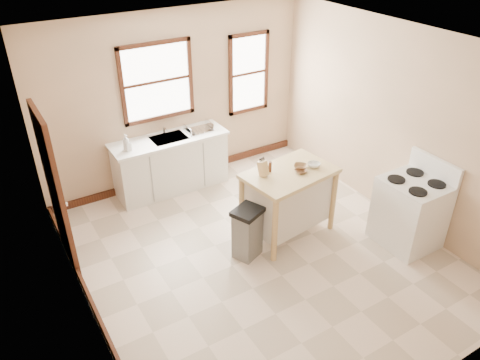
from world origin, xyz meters
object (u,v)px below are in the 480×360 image
pepper_grinder (270,167)px  gas_stove (411,204)px  kitchen_island (288,203)px  trash_bin (247,233)px  knife_block (263,169)px  bowl_c (314,165)px  dish_rack (199,128)px  soap_bottle_a (126,143)px  bowl_a (301,171)px  soap_bottle_b (127,145)px  bowl_b (300,166)px

pepper_grinder → gas_stove: bearing=-37.7°
kitchen_island → pepper_grinder: (-0.23, 0.14, 0.57)m
gas_stove → trash_bin: bearing=156.5°
knife_block → bowl_c: 0.75m
dish_rack → pepper_grinder: bearing=-64.5°
pepper_grinder → gas_stove: size_ratio=0.12×
soap_bottle_a → bowl_a: 2.62m
soap_bottle_b → pepper_grinder: pepper_grinder is taller
trash_bin → bowl_c: bearing=-18.7°
kitchen_island → bowl_b: 0.55m
knife_block → soap_bottle_b: bearing=111.8°
knife_block → pepper_grinder: size_ratio=1.33×
knife_block → bowl_a: (0.48, -0.20, -0.08)m
knife_block → kitchen_island: bearing=-28.5°
soap_bottle_b → knife_block: size_ratio=0.96×
bowl_a → bowl_c: (0.25, 0.03, 0.01)m
pepper_grinder → bowl_b: 0.43m
pepper_grinder → trash_bin: pepper_grinder is taller
soap_bottle_a → gas_stove: gas_stove is taller
soap_bottle_a → kitchen_island: 2.54m
soap_bottle_b → dish_rack: bearing=-13.2°
soap_bottle_b → gas_stove: size_ratio=0.16×
soap_bottle_b → bowl_b: soap_bottle_b is taller
bowl_c → trash_bin: size_ratio=0.24×
knife_block → bowl_b: 0.56m
bowl_a → bowl_b: 0.13m
soap_bottle_a → dish_rack: size_ratio=0.60×
soap_bottle_a → knife_block: size_ratio=1.27×
bowl_a → bowl_c: bowl_c is taller
knife_block → bowl_a: knife_block is taller
bowl_b → bowl_c: bowl_c is taller
soap_bottle_a → soap_bottle_b: soap_bottle_a is taller
soap_bottle_b → trash_bin: (0.84, -2.02, -0.65)m
kitchen_island → dish_rack: bearing=93.4°
bowl_b → bowl_c: (0.17, -0.07, 0.01)m
soap_bottle_a → trash_bin: bearing=-84.8°
bowl_c → soap_bottle_a: bearing=135.1°
soap_bottle_b → bowl_b: (1.78, -1.87, 0.01)m
knife_block → bowl_c: size_ratio=1.14×
knife_block → bowl_c: (0.72, -0.16, -0.07)m
bowl_a → trash_bin: (-0.87, -0.05, -0.65)m
knife_block → bowl_a: bearing=-35.3°
pepper_grinder → bowl_a: bearing=-34.6°
pepper_grinder → bowl_a: size_ratio=0.96×
dish_rack → bowl_b: 2.02m
dish_rack → bowl_b: bearing=-53.1°
bowl_c → bowl_a: bearing=-172.3°
pepper_grinder → bowl_c: (0.59, -0.20, -0.05)m
soap_bottle_b → bowl_c: size_ratio=1.10×
bowl_c → trash_bin: bowl_c is taller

